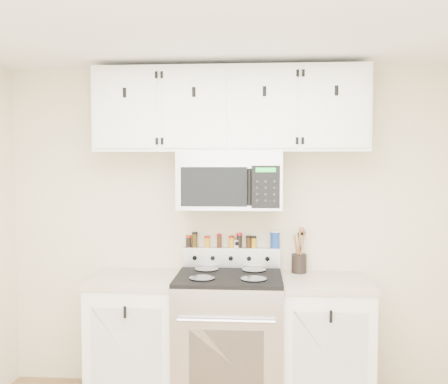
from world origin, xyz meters
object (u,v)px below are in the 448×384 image
Objects in this scene: utensil_crock at (299,262)px; salt_canister at (275,240)px; range at (229,337)px; microwave at (230,180)px.

salt_canister is (-0.18, 0.05, 0.16)m from utensil_crock.
microwave is (0.00, 0.13, 1.14)m from range.
range is at bearing -90.23° from microwave.
microwave is at bearing 89.77° from range.
utensil_crock is (0.52, 0.11, -0.63)m from microwave.
range is 8.30× the size of salt_canister.
utensil_crock is at bearing 23.96° from range.
microwave is 5.74× the size of salt_canister.
salt_canister is at bearing 24.61° from microwave.
range is 1.45× the size of microwave.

